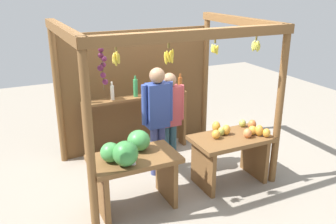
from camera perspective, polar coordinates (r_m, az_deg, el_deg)
ground_plane at (r=5.78m, az=-0.85°, el=-8.91°), size 12.00×12.00×0.00m
market_stall at (r=5.64m, az=-2.72°, el=5.00°), size 2.75×2.07×2.25m
fruit_counter_left at (r=4.62m, az=-5.68°, el=-7.73°), size 1.10×0.72×1.01m
fruit_counter_right at (r=5.31m, az=9.88°, el=-5.37°), size 1.10×0.64×0.87m
bottle_shelf_unit at (r=6.05m, az=-4.89°, el=0.35°), size 1.76×0.22×1.34m
vendor_man at (r=5.28m, az=-1.64°, el=-0.05°), size 0.48×0.22×1.64m
vendor_woman at (r=5.50m, az=0.22°, el=-0.16°), size 0.48×0.20×1.51m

